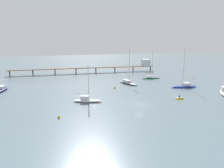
{
  "coord_description": "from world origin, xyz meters",
  "views": [
    {
      "loc": [
        -23.84,
        -44.32,
        15.36
      ],
      "look_at": [
        0.0,
        19.79,
        1.5
      ],
      "focal_mm": 33.75,
      "sensor_mm": 36.0,
      "label": 1
    }
  ],
  "objects": [
    {
      "name": "sailboat_gray",
      "position": [
        8.13,
        24.87,
        0.73
      ],
      "size": [
        4.69,
        9.91,
        12.98
      ],
      "color": "gray",
      "rests_on": "ground_plane"
    },
    {
      "name": "dinghy_yellow",
      "position": [
        12.78,
        1.32,
        0.21
      ],
      "size": [
        2.78,
        1.73,
        1.14
      ],
      "color": "yellow",
      "rests_on": "ground_plane"
    },
    {
      "name": "ground_plane",
      "position": [
        0.0,
        0.0,
        0.0
      ],
      "size": [
        400.0,
        400.0,
        0.0
      ],
      "primitive_type": "plane",
      "color": "slate"
    },
    {
      "name": "sailboat_green",
      "position": [
        21.69,
        31.57,
        0.64
      ],
      "size": [
        8.37,
        3.45,
        10.93
      ],
      "color": "#287F4C",
      "rests_on": "ground_plane"
    },
    {
      "name": "sailboat_blue",
      "position": [
        23.59,
        12.65,
        0.72
      ],
      "size": [
        9.5,
        4.73,
        13.17
      ],
      "color": "#2D4CB7",
      "rests_on": "ground_plane"
    },
    {
      "name": "mooring_buoy_mid",
      "position": [
        0.74,
        19.31,
        0.32
      ],
      "size": [
        0.64,
        0.64,
        0.64
      ],
      "primitive_type": "sphere",
      "color": "yellow",
      "rests_on": "ground_plane"
    },
    {
      "name": "pier",
      "position": [
        12.11,
        55.46,
        3.27
      ],
      "size": [
        71.16,
        9.84,
        6.16
      ],
      "color": "brown",
      "rests_on": "ground_plane"
    },
    {
      "name": "mooring_buoy_near",
      "position": [
        -19.82,
        -2.39,
        0.3
      ],
      "size": [
        0.59,
        0.59,
        0.59
      ],
      "primitive_type": "sphere",
      "color": "yellow",
      "rests_on": "ground_plane"
    },
    {
      "name": "sailboat_white",
      "position": [
        -11.7,
        6.91,
        0.69
      ],
      "size": [
        7.63,
        4.71,
        9.59
      ],
      "color": "white",
      "rests_on": "ground_plane"
    },
    {
      "name": "sailboat_navy",
      "position": [
        -34.36,
        28.39,
        0.75
      ],
      "size": [
        5.26,
        10.13,
        14.87
      ],
      "color": "navy",
      "rests_on": "ground_plane"
    }
  ]
}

